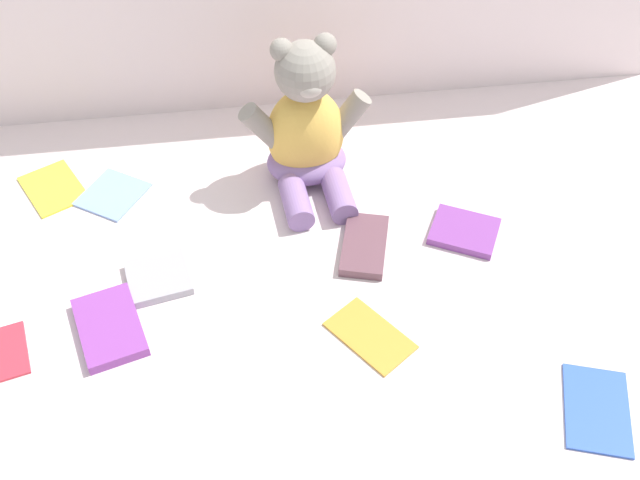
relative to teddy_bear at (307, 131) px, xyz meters
The scene contains 10 objects.
ground_plane 0.19m from the teddy_bear, 95.71° to the right, with size 3.20×3.20×0.00m, color silver.
teddy_bear is the anchor object (origin of this frame).
book_case_0 0.32m from the teddy_bear, 36.73° to the right, with size 0.09×0.11×0.01m, color #7D3B90.
book_case_2 0.23m from the teddy_bear, 69.70° to the right, with size 0.07×0.13×0.02m, color brown.
book_case_3 0.65m from the teddy_bear, 57.73° to the right, with size 0.09×0.14×0.01m, color #2E54B7.
book_case_4 0.47m from the teddy_bear, 137.71° to the right, with size 0.09×0.14×0.02m, color purple.
book_case_5 0.47m from the teddy_bear, behind, with size 0.09×0.13×0.01m, color yellow.
book_case_6 0.39m from the teddy_bear, 82.45° to the right, with size 0.08×0.13×0.01m, color gold.
book_case_7 0.37m from the teddy_bear, behind, with size 0.10×0.11×0.01m, color #82A4E2.
book_case_8 0.36m from the teddy_bear, 140.75° to the right, with size 0.10×0.09×0.01m, color #9D9AA4.
Camera 1 is at (-0.10, -0.86, 0.92)m, focal length 41.75 mm.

